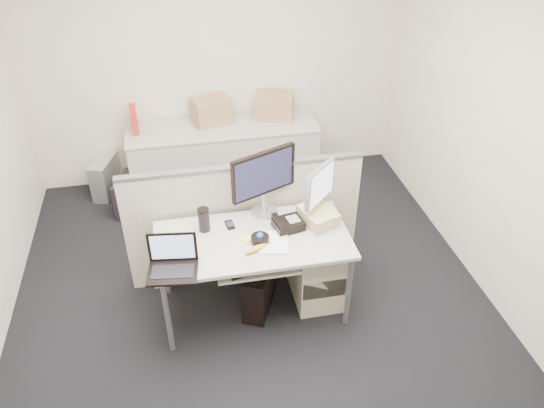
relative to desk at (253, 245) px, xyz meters
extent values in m
cube|color=black|center=(0.00, 0.00, -0.67)|extent=(4.00, 4.50, 0.01)
cube|color=silver|center=(0.00, 2.25, 0.69)|extent=(4.00, 0.02, 2.70)
cube|color=silver|center=(2.00, 0.00, 0.69)|extent=(0.02, 4.50, 2.70)
cube|color=beige|center=(0.00, 0.00, 0.05)|extent=(1.50, 0.75, 0.03)
cylinder|color=slate|center=(-0.70, -0.33, -0.31)|extent=(0.04, 0.04, 0.70)
cylinder|color=slate|center=(-0.70, 0.33, -0.31)|extent=(0.04, 0.04, 0.70)
cylinder|color=slate|center=(0.70, -0.33, -0.31)|extent=(0.04, 0.04, 0.70)
cylinder|color=slate|center=(0.70, 0.33, -0.31)|extent=(0.04, 0.04, 0.70)
cube|color=beige|center=(0.00, -0.18, -0.04)|extent=(0.62, 0.32, 0.02)
cube|color=beige|center=(0.55, 0.05, -0.34)|extent=(0.40, 0.55, 0.65)
cube|color=beige|center=(0.00, 0.45, -0.11)|extent=(2.00, 0.06, 1.10)
cube|color=beige|center=(0.00, 1.93, -0.30)|extent=(2.00, 0.60, 0.72)
cube|color=black|center=(0.15, 0.32, 0.35)|extent=(0.61, 0.43, 0.57)
cube|color=#B7B7BC|center=(0.57, 0.18, 0.30)|extent=(0.40, 0.40, 0.46)
cube|color=black|center=(-0.62, -0.28, 0.20)|extent=(0.38, 0.31, 0.26)
cylinder|color=black|center=(0.05, -0.05, 0.09)|extent=(0.18, 0.18, 0.05)
cube|color=black|center=(0.30, 0.08, 0.10)|extent=(0.26, 0.22, 0.07)
cube|color=white|center=(0.15, -0.08, 0.07)|extent=(0.27, 0.31, 0.01)
cube|color=#FFF345|center=(-0.05, 0.00, 0.07)|extent=(0.10, 0.10, 0.01)
cylinder|color=black|center=(-0.35, 0.18, 0.16)|extent=(0.10, 0.10, 0.19)
ellipsoid|color=gold|center=(0.00, -0.15, 0.09)|extent=(0.20, 0.12, 0.04)
cube|color=black|center=(-0.15, 0.20, 0.07)|extent=(0.07, 0.12, 0.02)
cube|color=tan|center=(0.55, 0.11, 0.12)|extent=(0.32, 0.36, 0.11)
cube|color=black|center=(-0.03, -0.22, -0.02)|extent=(0.42, 0.23, 0.02)
cube|color=black|center=(0.04, -0.01, -0.45)|extent=(0.35, 0.49, 0.43)
cube|color=black|center=(-1.05, 1.63, -0.46)|extent=(0.29, 0.46, 0.40)
cube|color=#B7B7BC|center=(-1.30, 2.03, -0.45)|extent=(0.31, 0.49, 0.42)
cube|color=#AB7D50|center=(-0.09, 2.05, 0.20)|extent=(0.45, 0.39, 0.29)
cube|color=#AB7D50|center=(0.59, 2.05, 0.20)|extent=(0.47, 0.41, 0.29)
cube|color=red|center=(-0.90, 2.03, 0.19)|extent=(0.09, 0.28, 0.26)
camera|label=1|loc=(-0.48, -3.15, 2.62)|focal=35.00mm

